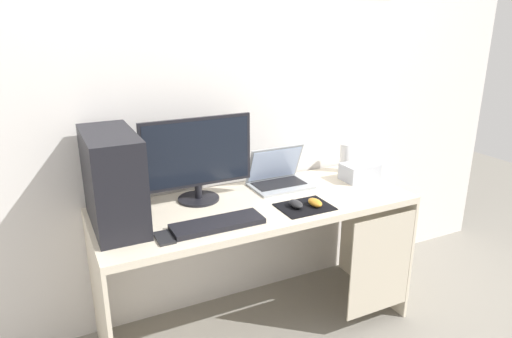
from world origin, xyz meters
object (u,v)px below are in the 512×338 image
at_px(projector, 360,172).
at_px(keyboard, 218,224).
at_px(laptop, 278,178).
at_px(speaker, 346,158).
at_px(mouse_right, 315,202).
at_px(pc_tower, 113,180).
at_px(cell_phone, 164,238).
at_px(mouse_left, 296,204).
at_px(monitor, 197,159).

relative_size(projector, keyboard, 0.48).
height_order(laptop, speaker, laptop).
height_order(projector, mouse_right, projector).
distance_m(pc_tower, mouse_right, 0.96).
height_order(speaker, cell_phone, speaker).
relative_size(keyboard, mouse_left, 4.38).
xyz_separation_m(pc_tower, monitor, (0.43, 0.11, 0.01)).
height_order(speaker, keyboard, speaker).
xyz_separation_m(pc_tower, cell_phone, (0.15, -0.23, -0.21)).
bearing_deg(projector, cell_phone, -169.30).
bearing_deg(projector, pc_tower, 179.73).
bearing_deg(speaker, cell_phone, -162.46).
height_order(pc_tower, monitor, monitor).
relative_size(pc_tower, mouse_left, 4.86).
bearing_deg(laptop, projector, -15.22).
bearing_deg(laptop, pc_tower, -172.40).
relative_size(pc_tower, keyboard, 1.11).
height_order(keyboard, cell_phone, keyboard).
bearing_deg(mouse_left, projector, 19.73).
xyz_separation_m(monitor, cell_phone, (-0.28, -0.34, -0.22)).
relative_size(monitor, mouse_right, 5.94).
xyz_separation_m(laptop, mouse_left, (-0.08, -0.32, -0.02)).
distance_m(keyboard, mouse_left, 0.42).
bearing_deg(speaker, mouse_left, -147.73).
height_order(monitor, mouse_right, monitor).
distance_m(monitor, cell_phone, 0.49).
bearing_deg(keyboard, cell_phone, -176.60).
distance_m(projector, cell_phone, 1.23).
bearing_deg(cell_phone, pc_tower, 122.82).
xyz_separation_m(speaker, mouse_right, (-0.47, -0.38, -0.06)).
bearing_deg(pc_tower, cell_phone, -57.18).
distance_m(monitor, laptop, 0.50).
xyz_separation_m(keyboard, mouse_left, (0.42, 0.02, 0.01)).
bearing_deg(mouse_right, monitor, 145.91).
bearing_deg(speaker, mouse_right, -140.85).
height_order(mouse_right, cell_phone, mouse_right).
relative_size(monitor, keyboard, 1.36).
distance_m(keyboard, cell_phone, 0.25).
bearing_deg(monitor, speaker, 2.91).
distance_m(mouse_left, mouse_right, 0.10).
height_order(pc_tower, mouse_right, pc_tower).
xyz_separation_m(pc_tower, projector, (1.36, -0.01, -0.17)).
relative_size(monitor, laptop, 1.77).
bearing_deg(projector, keyboard, -167.45).
bearing_deg(cell_phone, projector, 10.70).
height_order(keyboard, mouse_left, mouse_left).
bearing_deg(pc_tower, keyboard, -28.81).
bearing_deg(projector, mouse_left, -160.27).
height_order(monitor, keyboard, monitor).
bearing_deg(laptop, mouse_right, -86.99).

